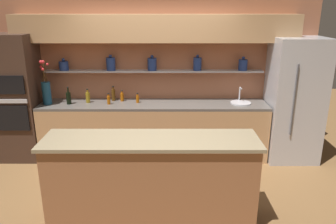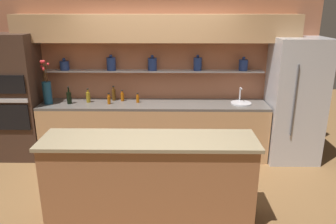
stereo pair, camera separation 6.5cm
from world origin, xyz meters
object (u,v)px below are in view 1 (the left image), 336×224
oven_tower (15,98)px  bottle_spirit_0 (113,95)px  bottle_sauce_5 (121,97)px  bottle_sauce_1 (137,99)px  flower_vase (45,91)px  bottle_oil_4 (87,97)px  refrigerator (293,100)px  bottle_sauce_2 (108,100)px  sink_fixture (240,102)px  bottle_wine_3 (68,98)px

oven_tower → bottle_spirit_0: bearing=6.6°
bottle_spirit_0 → bottle_sauce_5: 0.15m
bottle_spirit_0 → oven_tower: bearing=-173.4°
oven_tower → bottle_sauce_1: (1.94, 0.05, -0.02)m
oven_tower → flower_vase: 0.52m
bottle_sauce_1 → bottle_oil_4: size_ratio=0.71×
refrigerator → bottle_sauce_1: bearing=177.9°
bottle_sauce_2 → bottle_sauce_5: (0.19, 0.18, -0.00)m
flower_vase → bottle_oil_4: (0.63, 0.09, -0.13)m
refrigerator → bottle_oil_4: 3.31m
bottle_sauce_2 → bottle_sauce_1: bearing=11.0°
sink_fixture → bottle_wine_3: size_ratio=1.16×
bottle_sauce_1 → bottle_sauce_5: bearing=160.2°
sink_fixture → bottle_wine_3: (-2.76, -0.04, 0.08)m
bottle_sauce_1 → flower_vase: bearing=-176.9°
bottle_sauce_2 → flower_vase: bearing=179.4°
oven_tower → bottle_wine_3: 0.85m
flower_vase → bottle_oil_4: flower_vase is taller
sink_fixture → bottle_sauce_1: sink_fixture is taller
sink_fixture → bottle_sauce_5: size_ratio=1.79×
refrigerator → flower_vase: refrigerator is taller
flower_vase → bottle_sauce_1: size_ratio=4.35×
flower_vase → bottle_wine_3: size_ratio=2.51×
sink_fixture → refrigerator: bearing=-3.3°
bottle_sauce_1 → bottle_wine_3: size_ratio=0.58×
refrigerator → bottle_sauce_2: bearing=180.0°
bottle_sauce_1 → bottle_wine_3: (-1.09, -0.08, 0.03)m
flower_vase → bottle_oil_4: 0.65m
bottle_sauce_2 → refrigerator: bearing=-0.0°
sink_fixture → bottle_spirit_0: 2.08m
bottle_sauce_1 → bottle_oil_4: 0.81m
sink_fixture → bottle_wine_3: bearing=-179.3°
refrigerator → oven_tower: (-4.45, 0.04, 0.03)m
bottle_spirit_0 → refrigerator: bearing=-4.2°
refrigerator → bottle_sauce_2: (-2.96, 0.00, 0.01)m
bottle_wine_3 → bottle_sauce_5: bearing=11.8°
bottle_wine_3 → bottle_sauce_5: (0.83, 0.17, -0.03)m
bottle_spirit_0 → bottle_sauce_1: size_ratio=1.50×
oven_tower → bottle_sauce_1: oven_tower is taller
bottle_sauce_2 → bottle_wine_3: 0.64m
bottle_wine_3 → bottle_oil_4: size_ratio=1.23×
bottle_spirit_0 → bottle_wine_3: bottle_wine_3 is taller
flower_vase → bottle_sauce_1: 1.45m
bottle_spirit_0 → bottle_sauce_5: bottle_spirit_0 is taller
sink_fixture → bottle_sauce_5: sink_fixture is taller
bottle_spirit_0 → bottle_wine_3: 0.71m
bottle_spirit_0 → bottle_wine_3: bearing=-163.6°
sink_fixture → bottle_spirit_0: size_ratio=1.34×
sink_fixture → bottle_sauce_1: size_ratio=2.01×
bottle_oil_4 → bottle_sauce_5: bottle_oil_4 is taller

